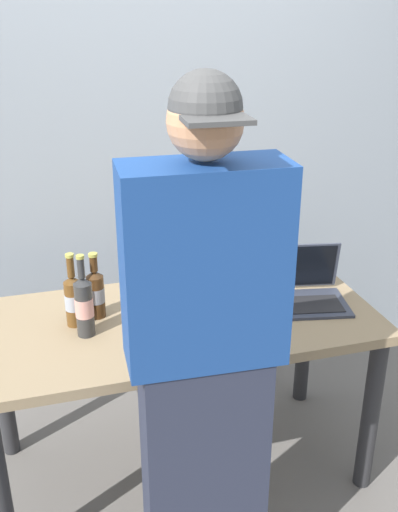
# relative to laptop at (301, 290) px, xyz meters

# --- Properties ---
(ground_plane) EXTENTS (8.00, 8.00, 0.00)m
(ground_plane) POSITION_rel_laptop_xyz_m (-0.52, 0.00, -0.80)
(ground_plane) COLOR slate
(ground_plane) RESTS_ON ground
(desk) EXTENTS (1.55, 0.73, 0.75)m
(desk) POSITION_rel_laptop_xyz_m (-0.52, 0.00, -0.16)
(desk) COLOR #9E8460
(desk) RESTS_ON ground
(laptop) EXTENTS (0.40, 0.34, 0.22)m
(laptop) POSITION_rel_laptop_xyz_m (0.00, 0.00, 0.00)
(laptop) COLOR #383D4C
(laptop) RESTS_ON desk
(beer_bottle_green) EXTENTS (0.07, 0.07, 0.32)m
(beer_bottle_green) POSITION_rel_laptop_xyz_m (-0.88, -0.03, 0.08)
(beer_bottle_green) COLOR #333333
(beer_bottle_green) RESTS_ON desk
(beer_bottle_amber) EXTENTS (0.07, 0.07, 0.27)m
(beer_bottle_amber) POSITION_rel_laptop_xyz_m (-0.82, 0.10, 0.06)
(beer_bottle_amber) COLOR #472B14
(beer_bottle_amber) RESTS_ON desk
(beer_bottle_brown) EXTENTS (0.07, 0.07, 0.29)m
(beer_bottle_brown) POSITION_rel_laptop_xyz_m (-0.91, 0.06, 0.06)
(beer_bottle_brown) COLOR brown
(beer_bottle_brown) RESTS_ON desk
(person_figure) EXTENTS (0.46, 0.28, 1.74)m
(person_figure) POSITION_rel_laptop_xyz_m (-0.58, -0.56, 0.09)
(person_figure) COLOR #2D3347
(person_figure) RESTS_ON ground
(back_wall) EXTENTS (6.00, 0.10, 2.60)m
(back_wall) POSITION_rel_laptop_xyz_m (-0.52, 0.79, 0.50)
(back_wall) COLOR #99A3AD
(back_wall) RESTS_ON ground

